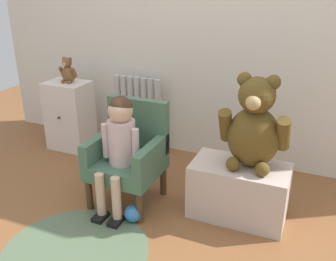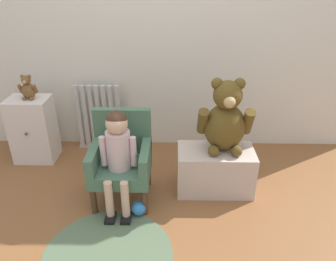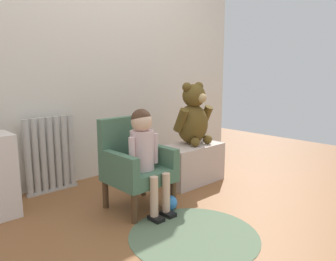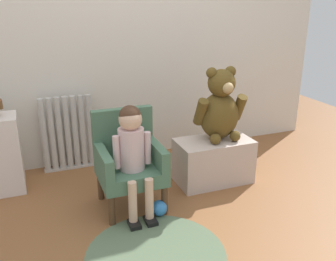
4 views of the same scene
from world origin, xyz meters
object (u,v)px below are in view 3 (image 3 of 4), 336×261
at_px(low_bench, 191,163).
at_px(child_figure, 144,146).
at_px(radiator, 51,155).
at_px(toy_ball, 170,203).
at_px(floor_rug, 194,235).
at_px(large_teddy_bear, 193,117).
at_px(child_armchair, 135,163).

bearing_deg(low_bench, child_figure, -164.19).
height_order(radiator, toy_ball, radiator).
bearing_deg(floor_rug, child_figure, 87.85).
height_order(child_figure, toy_ball, child_figure).
height_order(large_teddy_bear, toy_ball, large_teddy_bear).
xyz_separation_m(radiator, large_teddy_bear, (1.08, -0.61, 0.28)).
bearing_deg(large_teddy_bear, child_figure, -163.22).
bearing_deg(low_bench, toy_ball, -150.69).
bearing_deg(child_armchair, radiator, 113.74).
bearing_deg(child_figure, floor_rug, -92.15).
bearing_deg(child_armchair, low_bench, 7.23).
bearing_deg(radiator, toy_ball, -64.40).
height_order(child_figure, floor_rug, child_figure).
xyz_separation_m(child_armchair, toy_ball, (0.14, -0.23, -0.28)).
distance_m(radiator, large_teddy_bear, 1.27).
bearing_deg(child_armchair, large_teddy_bear, 8.86).
xyz_separation_m(large_teddy_bear, floor_rug, (-0.78, -0.72, -0.59)).
relative_size(low_bench, toy_ball, 5.39).
distance_m(child_armchair, child_figure, 0.19).
bearing_deg(radiator, large_teddy_bear, -29.48).
xyz_separation_m(low_bench, large_teddy_bear, (0.05, 0.03, 0.42)).
bearing_deg(low_bench, radiator, 148.11).
relative_size(child_armchair, floor_rug, 0.82).
relative_size(radiator, child_armchair, 0.95).
xyz_separation_m(child_armchair, child_figure, (-0.00, -0.11, 0.15)).
height_order(low_bench, large_teddy_bear, large_teddy_bear).
distance_m(child_figure, toy_ball, 0.47).
xyz_separation_m(radiator, floor_rug, (0.30, -1.33, -0.31)).
relative_size(low_bench, large_teddy_bear, 1.04).
height_order(child_armchair, low_bench, child_armchair).
bearing_deg(toy_ball, low_bench, 29.31).
bearing_deg(radiator, child_figure, -69.10).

